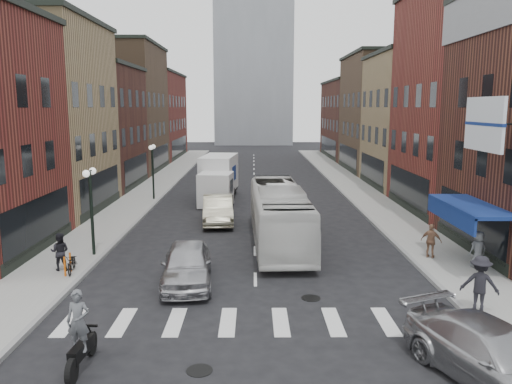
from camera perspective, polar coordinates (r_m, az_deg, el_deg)
ground at (r=19.36m, az=-0.06°, el=-10.96°), size 160.00×160.00×0.00m
sidewalk_left at (r=41.54m, az=-12.01°, el=0.14°), size 3.00×74.00×0.15m
sidewalk_right at (r=41.57m, az=11.60°, el=0.16°), size 3.00×74.00×0.15m
curb_left at (r=41.27m, az=-9.97°, el=0.04°), size 0.20×74.00×0.16m
curb_right at (r=41.30m, az=9.56°, el=0.06°), size 0.20×74.00×0.16m
crosswalk_stripes at (r=16.59m, az=-0.01°, el=-14.62°), size 12.00×2.20×0.01m
bldg_left_mid_a at (r=35.41m, az=-25.47°, el=7.68°), size 10.30×10.20×12.30m
bldg_left_mid_b at (r=44.71m, az=-19.96°, el=6.99°), size 10.30×10.20×10.30m
bldg_left_far_a at (r=55.17m, az=-16.22°, el=9.15°), size 10.30×12.20×13.30m
bldg_left_far_b at (r=68.76m, az=-12.99°, el=8.49°), size 10.30×16.20×11.30m
bldg_right_mid_a at (r=35.48m, az=25.18°, el=9.33°), size 10.30×10.20×14.30m
bldg_right_mid_b at (r=44.74m, az=19.55°, el=7.65°), size 10.30×10.20×11.30m
bldg_right_far_a at (r=55.21m, az=15.71°, el=8.66°), size 10.30×12.20×12.30m
bldg_right_far_b at (r=68.80m, az=12.46°, el=8.10°), size 10.30×16.20×10.30m
awning_blue at (r=22.88m, az=22.87°, el=-1.65°), size 1.80×5.00×0.78m
billboard_sign at (r=20.54m, az=24.83°, el=6.87°), size 1.52×3.00×3.70m
distant_tower at (r=97.81m, az=-0.29°, el=20.43°), size 14.00×14.00×50.00m
streetlamp_near at (r=23.62m, az=-18.37°, el=-0.34°), size 0.32×1.22×4.11m
streetlamp_far at (r=37.05m, az=-11.73°, el=3.44°), size 0.32×1.22×4.11m
bike_rack at (r=21.75m, az=-20.73°, el=-7.73°), size 0.08×0.68×0.80m
box_truck at (r=36.68m, az=-4.35°, el=1.49°), size 2.76×7.63×3.24m
motorcycle_rider at (r=14.23m, az=-19.52°, el=-14.94°), size 0.63×2.17×2.21m
transit_bus at (r=25.05m, az=2.65°, el=-2.64°), size 2.84×10.67×2.95m
sedan_left_near at (r=19.75m, az=-7.90°, el=-8.17°), size 2.30×4.85×1.60m
sedan_left_far at (r=29.70m, az=-4.37°, el=-2.01°), size 2.10×5.05×1.63m
curb_car at (r=14.25m, az=25.58°, el=-16.56°), size 3.92×5.61×1.51m
parked_bicycle at (r=21.90m, az=-20.29°, el=-7.58°), size 0.80×1.60×0.80m
ped_left_solo at (r=22.23m, az=-21.50°, el=-6.36°), size 0.79×0.48×1.58m
ped_right_a at (r=18.27m, az=24.22°, el=-9.51°), size 1.35×1.02×1.87m
ped_right_b at (r=23.70m, az=19.39°, el=-5.29°), size 1.01×0.87×1.54m
ped_right_c at (r=22.98m, az=24.06°, el=-6.01°), size 0.87×0.67×1.58m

